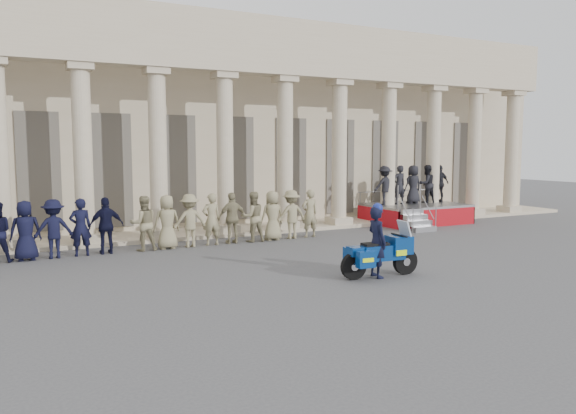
% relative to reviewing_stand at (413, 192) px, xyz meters
% --- Properties ---
extents(ground, '(90.00, 90.00, 0.00)m').
position_rel_reviewing_stand_xyz_m(ground, '(-10.34, -7.73, -1.44)').
color(ground, '#434346').
rests_on(ground, ground).
extents(building, '(40.00, 12.50, 9.00)m').
position_rel_reviewing_stand_xyz_m(building, '(-10.34, 7.02, 3.09)').
color(building, tan).
rests_on(building, ground).
extents(officer_rank, '(16.93, 0.70, 1.85)m').
position_rel_reviewing_stand_xyz_m(officer_rank, '(-14.31, -1.51, -0.51)').
color(officer_rank, black).
rests_on(officer_rank, ground).
extents(reviewing_stand, '(4.32, 4.11, 2.64)m').
position_rel_reviewing_stand_xyz_m(reviewing_stand, '(0.00, 0.00, 0.00)').
color(reviewing_stand, gray).
rests_on(reviewing_stand, ground).
extents(motorcycle, '(2.31, 0.96, 1.48)m').
position_rel_reviewing_stand_xyz_m(motorcycle, '(-7.88, -8.23, -0.80)').
color(motorcycle, black).
rests_on(motorcycle, ground).
extents(rider, '(0.50, 0.72, 1.99)m').
position_rel_reviewing_stand_xyz_m(rider, '(-8.01, -8.22, -0.45)').
color(rider, black).
rests_on(rider, ground).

